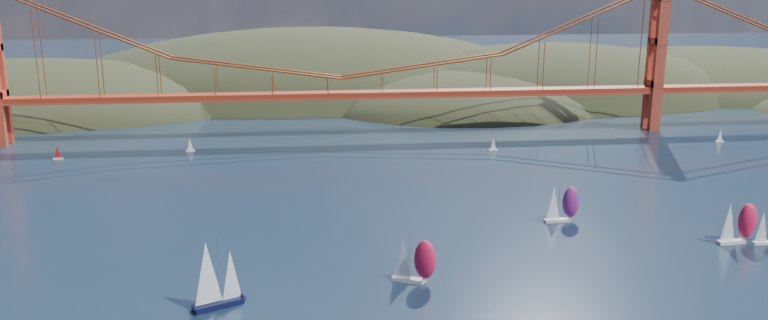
{
  "coord_description": "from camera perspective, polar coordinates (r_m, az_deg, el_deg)",
  "views": [
    {
      "loc": [
        -14.22,
        -92.19,
        60.71
      ],
      "look_at": [
        5.83,
        90.0,
        13.68
      ],
      "focal_mm": 35.0,
      "sensor_mm": 36.0,
      "label": 1
    }
  ],
  "objects": [
    {
      "name": "distant_boat_2",
      "position": [
        266.64,
        -23.63,
        0.54
      ],
      "size": [
        3.0,
        2.0,
        4.7
      ],
      "color": "silver",
      "rests_on": "ground"
    },
    {
      "name": "racer_0",
      "position": [
        149.52,
        2.24,
        -7.56
      ],
      "size": [
        9.13,
        6.45,
        10.24
      ],
      "rotation": [
        0.0,
        0.0,
        -0.43
      ],
      "color": "silver",
      "rests_on": "ground"
    },
    {
      "name": "distant_boat_8",
      "position": [
        258.78,
        8.33,
        1.22
      ],
      "size": [
        3.0,
        2.0,
        4.7
      ],
      "color": "silver",
      "rests_on": "ground"
    },
    {
      "name": "sloop_navy",
      "position": [
        141.43,
        -12.79,
        -8.56
      ],
      "size": [
        9.98,
        7.93,
        14.55
      ],
      "rotation": [
        0.0,
        0.0,
        0.45
      ],
      "color": "black",
      "rests_on": "ground"
    },
    {
      "name": "bridge",
      "position": [
        273.96,
        -3.67,
        8.4
      ],
      "size": [
        552.0,
        12.0,
        55.0
      ],
      "color": "maroon",
      "rests_on": "ground"
    },
    {
      "name": "racer_rwb",
      "position": [
        189.06,
        13.39,
        -3.23
      ],
      "size": [
        8.82,
        3.68,
        10.07
      ],
      "rotation": [
        0.0,
        0.0,
        0.06
      ],
      "color": "silver",
      "rests_on": "ground"
    },
    {
      "name": "racer_1",
      "position": [
        187.69,
        25.34,
        -4.31
      ],
      "size": [
        9.33,
        4.08,
        10.58
      ],
      "rotation": [
        0.0,
        0.0,
        0.09
      ],
      "color": "silver",
      "rests_on": "ground"
    },
    {
      "name": "distant_boat_3",
      "position": [
        263.49,
        -14.56,
        1.14
      ],
      "size": [
        3.0,
        2.0,
        4.7
      ],
      "color": "silver",
      "rests_on": "ground"
    },
    {
      "name": "headlands",
      "position": [
        382.24,
        2.75,
        3.34
      ],
      "size": [
        725.0,
        225.0,
        96.0
      ],
      "color": "black",
      "rests_on": "ground"
    },
    {
      "name": "distant_boat_4",
      "position": [
        294.75,
        24.24,
        1.7
      ],
      "size": [
        3.0,
        2.0,
        4.7
      ],
      "color": "silver",
      "rests_on": "ground"
    }
  ]
}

